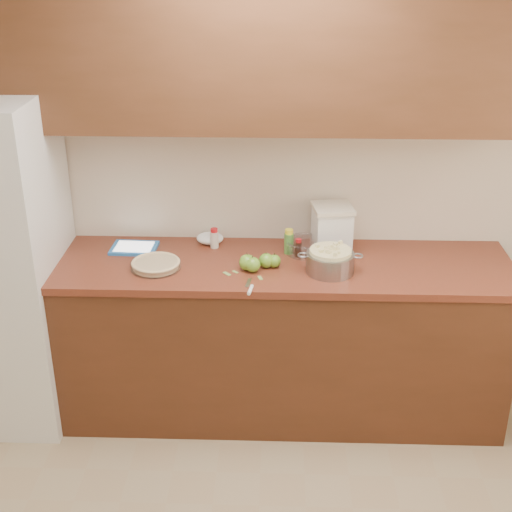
{
  "coord_description": "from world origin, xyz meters",
  "views": [
    {
      "loc": [
        0.07,
        -1.93,
        2.53
      ],
      "look_at": [
        -0.04,
        1.43,
        0.98
      ],
      "focal_mm": 50.0,
      "sensor_mm": 36.0,
      "label": 1
    }
  ],
  "objects_px": {
    "pie": "(156,264)",
    "colander": "(330,261)",
    "tablet": "(134,248)",
    "flour_canister": "(332,228)"
  },
  "relations": [
    {
      "from": "pie",
      "to": "colander",
      "type": "height_order",
      "value": "colander"
    },
    {
      "from": "colander",
      "to": "tablet",
      "type": "relative_size",
      "value": 1.32
    },
    {
      "from": "pie",
      "to": "flour_canister",
      "type": "distance_m",
      "value": 0.97
    },
    {
      "from": "colander",
      "to": "tablet",
      "type": "height_order",
      "value": "colander"
    },
    {
      "from": "pie",
      "to": "flour_canister",
      "type": "relative_size",
      "value": 1.02
    },
    {
      "from": "colander",
      "to": "tablet",
      "type": "xyz_separation_m",
      "value": [
        -1.06,
        0.25,
        -0.05
      ]
    },
    {
      "from": "flour_canister",
      "to": "colander",
      "type": "bearing_deg",
      "value": -94.71
    },
    {
      "from": "flour_canister",
      "to": "tablet",
      "type": "relative_size",
      "value": 1.01
    },
    {
      "from": "pie",
      "to": "colander",
      "type": "relative_size",
      "value": 0.78
    },
    {
      "from": "flour_canister",
      "to": "tablet",
      "type": "height_order",
      "value": "flour_canister"
    }
  ]
}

